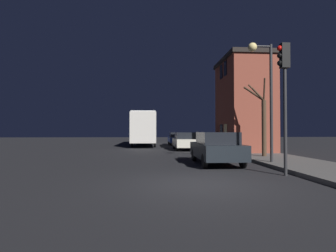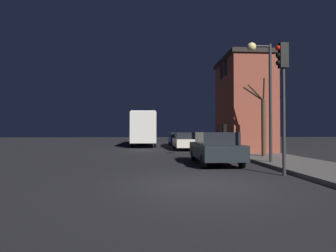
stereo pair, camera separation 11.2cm
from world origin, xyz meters
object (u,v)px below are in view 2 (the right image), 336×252
(bus, at_px, (145,127))
(car_mid_lane, at_px, (185,141))
(streetlamp, at_px, (263,79))
(car_far_lane, at_px, (177,138))
(bare_tree, at_px, (262,120))
(traffic_light, at_px, (283,81))
(car_near_lane, at_px, (215,148))

(bus, relative_size, car_mid_lane, 2.77)
(streetlamp, relative_size, bus, 0.48)
(bus, relative_size, car_far_lane, 2.86)
(streetlamp, xyz_separation_m, car_mid_lane, (-2.37, 10.22, -3.30))
(bare_tree, relative_size, car_mid_lane, 1.05)
(bus, xyz_separation_m, car_mid_lane, (3.66, -7.66, -1.33))
(bus, bearing_deg, car_far_lane, 5.12)
(traffic_light, height_order, car_near_lane, traffic_light)
(car_mid_lane, bearing_deg, bare_tree, -64.77)
(traffic_light, bearing_deg, car_near_lane, 115.80)
(car_mid_lane, bearing_deg, car_near_lane, -88.74)
(bare_tree, height_order, car_near_lane, bare_tree)
(streetlamp, distance_m, car_far_lane, 18.65)
(car_mid_lane, distance_m, car_far_lane, 7.99)
(streetlamp, bearing_deg, car_near_lane, 166.10)
(traffic_light, bearing_deg, streetlamp, 79.79)
(bare_tree, relative_size, car_near_lane, 1.05)
(car_near_lane, relative_size, car_far_lane, 1.04)
(bare_tree, distance_m, car_near_lane, 4.23)
(bare_tree, bearing_deg, bus, 115.40)
(car_near_lane, bearing_deg, traffic_light, -64.20)
(traffic_light, bearing_deg, bus, 104.90)
(streetlamp, relative_size, car_near_lane, 1.34)
(traffic_light, height_order, car_mid_lane, traffic_light)
(traffic_light, xyz_separation_m, bus, (-5.52, 20.74, -1.32))
(bus, height_order, car_far_lane, bus)
(traffic_light, xyz_separation_m, car_near_lane, (-1.64, 3.40, -2.61))
(car_mid_lane, bearing_deg, streetlamp, -76.93)
(streetlamp, xyz_separation_m, car_near_lane, (-2.16, 0.53, -3.26))
(traffic_light, relative_size, car_near_lane, 1.14)
(bare_tree, height_order, bus, bare_tree)
(car_mid_lane, bearing_deg, traffic_light, -81.93)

